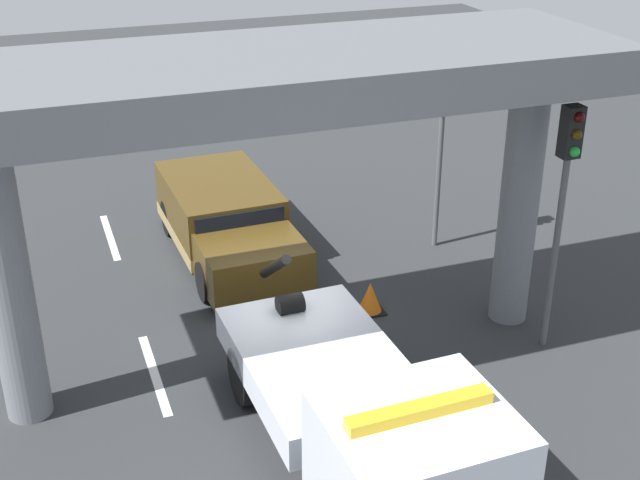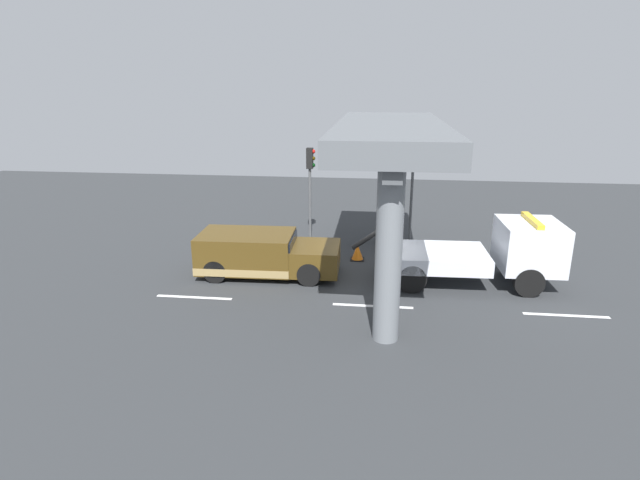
{
  "view_description": "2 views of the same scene",
  "coord_description": "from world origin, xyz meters",
  "views": [
    {
      "loc": [
        12.84,
        -3.93,
        8.71
      ],
      "look_at": [
        -0.34,
        0.84,
        1.95
      ],
      "focal_mm": 47.87,
      "sensor_mm": 36.0,
      "label": 1
    },
    {
      "loc": [
        0.06,
        -17.73,
        7.04
      ],
      "look_at": [
        -1.91,
        -0.86,
        1.69
      ],
      "focal_mm": 28.82,
      "sensor_mm": 36.0,
      "label": 2
    }
  ],
  "objects": [
    {
      "name": "lane_stripe_west",
      "position": [
        -6.0,
        -2.41,
        0.0
      ],
      "size": [
        2.6,
        0.16,
        0.01
      ],
      "primitive_type": "cube",
      "color": "silver",
      "rests_on": "ground"
    },
    {
      "name": "traffic_light_far",
      "position": [
        1.52,
        4.63,
        3.36
      ],
      "size": [
        0.39,
        0.32,
        4.62
      ],
      "color": "#515456",
      "rests_on": "ground"
    },
    {
      "name": "towed_van_green",
      "position": [
        -4.19,
        -0.0,
        0.78
      ],
      "size": [
        5.25,
        2.33,
        1.58
      ],
      "color": "#4C3814",
      "rests_on": "ground"
    },
    {
      "name": "traffic_light_near",
      "position": [
        -2.98,
        4.63,
        3.03
      ],
      "size": [
        0.39,
        0.32,
        4.15
      ],
      "color": "#515456",
      "rests_on": "ground"
    },
    {
      "name": "overpass_structure",
      "position": [
        0.39,
        0.0,
        4.84
      ],
      "size": [
        3.6,
        11.06,
        5.64
      ],
      "color": "slate",
      "rests_on": "ground"
    },
    {
      "name": "tow_truck_white",
      "position": [
        3.96,
        0.02,
        1.2
      ],
      "size": [
        7.28,
        2.54,
        2.46
      ],
      "color": "silver",
      "rests_on": "ground"
    },
    {
      "name": "traffic_cone_orange",
      "position": [
        -0.71,
        2.04,
        0.31
      ],
      "size": [
        0.54,
        0.54,
        0.65
      ],
      "color": "orange",
      "rests_on": "ground"
    },
    {
      "name": "lane_stripe_mid",
      "position": [
        0.0,
        -2.41,
        0.0
      ],
      "size": [
        2.6,
        0.16,
        0.01
      ],
      "primitive_type": "cube",
      "color": "silver",
      "rests_on": "ground"
    },
    {
      "name": "ground_plane",
      "position": [
        0.0,
        0.0,
        -0.05
      ],
      "size": [
        60.0,
        40.0,
        0.1
      ],
      "primitive_type": "cube",
      "color": "#2D3033"
    }
  ]
}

